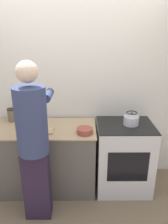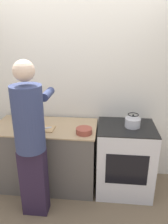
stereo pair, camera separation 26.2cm
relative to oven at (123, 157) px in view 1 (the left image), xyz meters
name	(u,v)px [view 1 (the left image)]	position (x,y,z in m)	size (l,w,h in m)	color
ground_plane	(73,201)	(-0.68, -0.30, -0.47)	(12.00, 12.00, 0.00)	#7A664C
wall_back	(73,89)	(-0.68, 0.41, 0.83)	(8.00, 0.05, 2.60)	silver
counter	(45,157)	(-1.05, 0.02, -0.02)	(1.35, 0.67, 0.89)	#5B5651
oven	(123,157)	(0.00, 0.00, 0.00)	(0.71, 0.60, 0.94)	silver
person	(33,140)	(-1.06, -0.50, 0.52)	(0.36, 0.60, 1.81)	#281C33
cutting_board	(39,131)	(-1.09, -0.08, 0.43)	(0.36, 0.19, 0.02)	tan
knife	(43,130)	(-1.04, -0.10, 0.44)	(0.19, 0.12, 0.01)	silver
kettle	(131,119)	(0.06, 0.00, 0.54)	(0.19, 0.19, 0.17)	silver
bowl_prep	(85,131)	(-0.52, -0.15, 0.45)	(0.20, 0.20, 0.07)	#9E4738
canister_jar	(12,115)	(-1.52, 0.24, 0.51)	(0.12, 0.12, 0.18)	#756047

